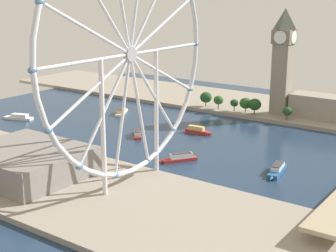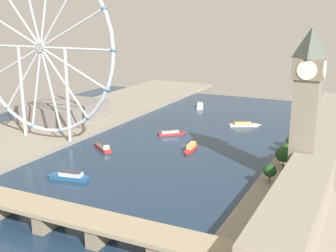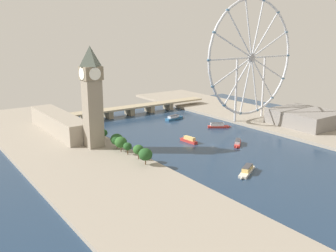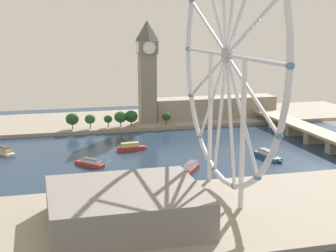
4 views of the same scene
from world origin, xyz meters
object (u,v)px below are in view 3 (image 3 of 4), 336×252
object	(u,v)px
tour_boat_1	(189,140)
tour_boat_4	(238,143)
tour_boat_0	(247,170)
tour_boat_2	(218,126)
riverside_hall	(305,118)
tour_boat_3	(174,118)
parliament_block	(59,123)
clock_tower	(92,96)
river_bridge	(130,109)
ferris_wheel	(252,58)

from	to	relation	value
tour_boat_1	tour_boat_4	xyz separation A→B (m)	(31.32, -32.50, -0.34)
tour_boat_0	tour_boat_2	distance (m)	132.34
riverside_hall	tour_boat_3	distance (m)	144.27
tour_boat_3	tour_boat_4	size ratio (longest dim) A/B	1.38
parliament_block	tour_boat_2	bearing A→B (deg)	-25.02
clock_tower	riverside_hall	world-z (taller)	clock_tower
river_bridge	tour_boat_0	world-z (taller)	river_bridge
parliament_block	tour_boat_3	bearing A→B (deg)	-4.73
river_bridge	tour_boat_3	world-z (taller)	river_bridge
parliament_block	tour_boat_4	distance (m)	174.42
tour_boat_0	tour_boat_2	size ratio (longest dim) A/B	1.19
tour_boat_0	tour_boat_1	distance (m)	87.27
ferris_wheel	tour_boat_3	distance (m)	110.09
parliament_block	river_bridge	bearing A→B (deg)	21.79
tour_boat_0	river_bridge	bearing A→B (deg)	-125.43
tour_boat_0	tour_boat_1	xyz separation A→B (m)	(13.73, 86.18, 0.19)
clock_tower	tour_boat_0	distance (m)	141.60
ferris_wheel	tour_boat_3	xyz separation A→B (m)	(-64.86, 55.79, -69.29)
tour_boat_0	tour_boat_2	world-z (taller)	tour_boat_2
clock_tower	tour_boat_0	world-z (taller)	clock_tower
tour_boat_4	ferris_wheel	bearing A→B (deg)	176.52
tour_boat_0	tour_boat_3	size ratio (longest dim) A/B	0.98
parliament_block	riverside_hall	bearing A→B (deg)	-28.40
parliament_block	tour_boat_1	distance (m)	129.36
tour_boat_2	river_bridge	bearing A→B (deg)	147.62
clock_tower	tour_boat_1	distance (m)	97.73
tour_boat_4	tour_boat_0	bearing A→B (deg)	9.14
tour_boat_0	tour_boat_4	world-z (taller)	tour_boat_0
tour_boat_4	tour_boat_1	bearing A→B (deg)	-86.92
clock_tower	tour_boat_2	distance (m)	147.99
clock_tower	parliament_block	xyz separation A→B (m)	(-7.80, 63.79, -35.75)
clock_tower	tour_boat_1	xyz separation A→B (m)	(81.20, -29.56, -45.65)
riverside_hall	tour_boat_0	xyz separation A→B (m)	(-149.71, -57.90, -8.71)
parliament_block	riverside_hall	size ratio (longest dim) A/B	1.73
clock_tower	tour_boat_4	xyz separation A→B (m)	(112.52, -62.06, -45.99)
parliament_block	tour_boat_4	size ratio (longest dim) A/B	5.44
parliament_block	tour_boat_4	world-z (taller)	parliament_block
tour_boat_3	tour_boat_4	bearing A→B (deg)	-106.11
river_bridge	tour_boat_2	world-z (taller)	river_bridge
clock_tower	tour_boat_3	bearing A→B (deg)	22.90
tour_boat_1	tour_boat_0	bearing A→B (deg)	165.75
ferris_wheel	river_bridge	world-z (taller)	ferris_wheel
parliament_block	tour_boat_1	xyz separation A→B (m)	(89.00, -93.36, -9.90)
riverside_hall	tour_boat_1	xyz separation A→B (m)	(-135.98, 28.28, -8.52)
river_bridge	tour_boat_1	world-z (taller)	river_bridge
ferris_wheel	tour_boat_3	size ratio (longest dim) A/B	4.70
clock_tower	riverside_hall	size ratio (longest dim) A/B	1.34
tour_boat_0	tour_boat_4	size ratio (longest dim) A/B	1.34
riverside_hall	river_bridge	world-z (taller)	riverside_hall
tour_boat_2	tour_boat_3	size ratio (longest dim) A/B	0.82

